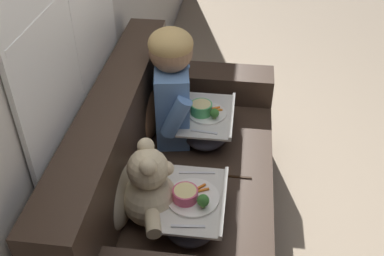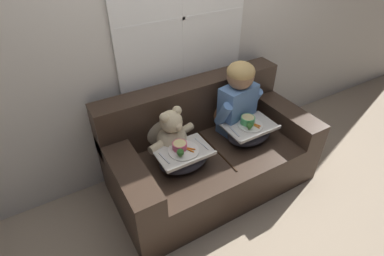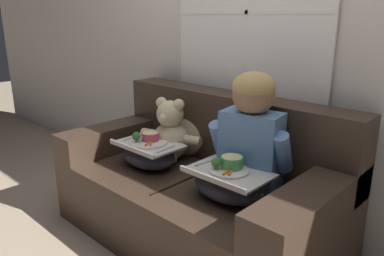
# 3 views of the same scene
# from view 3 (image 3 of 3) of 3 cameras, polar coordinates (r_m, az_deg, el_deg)

# --- Properties ---
(ground_plane) EXTENTS (14.00, 14.00, 0.00)m
(ground_plane) POSITION_cam_3_polar(r_m,az_deg,el_deg) (2.50, 0.30, -16.28)
(ground_plane) COLOR tan
(wall_back_with_window) EXTENTS (8.00, 0.08, 2.60)m
(wall_back_with_window) POSITION_cam_3_polar(r_m,az_deg,el_deg) (2.51, 8.91, 15.23)
(wall_back_with_window) COLOR beige
(wall_back_with_window) RESTS_ON ground_plane
(couch) EXTENTS (1.74, 0.92, 0.88)m
(couch) POSITION_cam_3_polar(r_m,az_deg,el_deg) (2.38, 1.42, -9.17)
(couch) COLOR #38281E
(couch) RESTS_ON ground_plane
(throw_pillow_behind_child) EXTENTS (0.38, 0.18, 0.39)m
(throw_pillow_behind_child) POSITION_cam_3_polar(r_m,az_deg,el_deg) (2.25, 11.21, -3.37)
(throw_pillow_behind_child) COLOR #B2754C
(throw_pillow_behind_child) RESTS_ON couch
(throw_pillow_behind_teddy) EXTENTS (0.38, 0.18, 0.40)m
(throw_pillow_behind_teddy) POSITION_cam_3_polar(r_m,az_deg,el_deg) (2.63, -0.80, -0.08)
(throw_pillow_behind_teddy) COLOR #C1B293
(throw_pillow_behind_teddy) RESTS_ON couch
(child_figure) EXTENTS (0.49, 0.26, 0.66)m
(child_figure) POSITION_cam_3_polar(r_m,az_deg,el_deg) (2.06, 9.12, 0.28)
(child_figure) COLOR #5B84BC
(child_figure) RESTS_ON couch
(teddy_bear) EXTENTS (0.45, 0.33, 0.42)m
(teddy_bear) POSITION_cam_3_polar(r_m,az_deg,el_deg) (2.52, -3.37, -0.85)
(teddy_bear) COLOR beige
(teddy_bear) RESTS_ON couch
(lap_tray_child) EXTENTS (0.43, 0.30, 0.23)m
(lap_tray_child) POSITION_cam_3_polar(r_m,az_deg,el_deg) (2.01, 5.56, -8.36)
(lap_tray_child) COLOR #2D2D38
(lap_tray_child) RESTS_ON child_figure
(lap_tray_teddy) EXTENTS (0.42, 0.29, 0.23)m
(lap_tray_teddy) POSITION_cam_3_polar(r_m,az_deg,el_deg) (2.43, -6.64, -3.88)
(lap_tray_teddy) COLOR #2D2D38
(lap_tray_teddy) RESTS_ON teddy_bear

